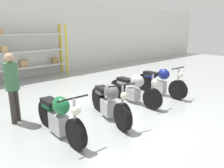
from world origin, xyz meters
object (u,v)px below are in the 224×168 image
object	(u,v)px
motorcycle_grey	(109,102)
person_browsing	(12,83)
motorcycle_blue	(160,82)
motorcycle_green	(59,116)
toolbox	(178,85)
motorcycle_silver	(134,89)
shelving_rack	(24,52)

from	to	relation	value
motorcycle_grey	person_browsing	distance (m)	2.41
motorcycle_grey	motorcycle_blue	world-z (taller)	motorcycle_grey
motorcycle_green	toolbox	bearing A→B (deg)	96.19
motorcycle_grey	motorcycle_silver	bearing A→B (deg)	121.95
shelving_rack	motorcycle_grey	distance (m)	6.04
toolbox	person_browsing	bearing A→B (deg)	169.30
shelving_rack	motorcycle_grey	bearing A→B (deg)	-92.53
shelving_rack	toolbox	distance (m)	6.82
shelving_rack	toolbox	world-z (taller)	shelving_rack
motorcycle_grey	motorcycle_silver	size ratio (longest dim) A/B	0.98
motorcycle_green	motorcycle_grey	xyz separation A→B (m)	(1.41, -0.05, 0.01)
shelving_rack	motorcycle_silver	size ratio (longest dim) A/B	1.97
shelving_rack	toolbox	xyz separation A→B (m)	(3.68, -5.63, -1.11)
motorcycle_silver	toolbox	xyz separation A→B (m)	(2.54, -0.03, -0.32)
motorcycle_green	motorcycle_blue	distance (m)	4.13
shelving_rack	motorcycle_blue	xyz separation A→B (m)	(2.45, -5.65, -0.79)
motorcycle_grey	motorcycle_blue	distance (m)	2.73
person_browsing	shelving_rack	bearing A→B (deg)	-65.52
motorcycle_silver	toolbox	size ratio (longest dim) A/B	4.74
motorcycle_blue	toolbox	bearing A→B (deg)	92.48
motorcycle_blue	person_browsing	world-z (taller)	person_browsing
shelving_rack	person_browsing	world-z (taller)	shelving_rack
person_browsing	motorcycle_grey	bearing A→B (deg)	-168.64
motorcycle_green	motorcycle_grey	size ratio (longest dim) A/B	0.99
motorcycle_green	person_browsing	world-z (taller)	person_browsing
motorcycle_silver	person_browsing	size ratio (longest dim) A/B	1.21
motorcycle_grey	motorcycle_silver	distance (m)	1.45
motorcycle_green	motorcycle_blue	bearing A→B (deg)	96.95
motorcycle_grey	toolbox	bearing A→B (deg)	111.87
motorcycle_grey	motorcycle_silver	xyz separation A→B (m)	(1.40, 0.38, -0.01)
motorcycle_blue	person_browsing	distance (m)	4.72
motorcycle_green	motorcycle_grey	bearing A→B (deg)	90.89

